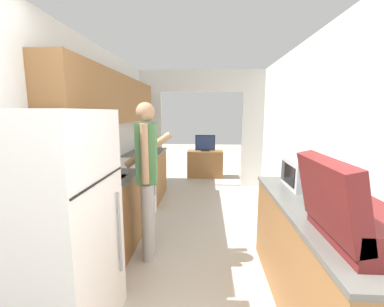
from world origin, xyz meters
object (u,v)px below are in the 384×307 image
object	(u,v)px
range_oven	(130,191)
book_stack	(321,202)
refrigerator	(51,230)
television	(205,143)
person	(147,176)
microwave	(308,174)
suitcase	(353,216)
knife	(139,154)
tv_cabinet	(205,164)

from	to	relation	value
range_oven	book_stack	xyz separation A→B (m)	(2.04, -1.64, 0.47)
refrigerator	television	distance (m)	4.81
refrigerator	range_oven	bearing A→B (deg)	91.81
range_oven	person	xyz separation A→B (m)	(0.49, -0.95, 0.48)
microwave	suitcase	bearing A→B (deg)	-98.60
refrigerator	suitcase	distance (m)	1.92
person	suitcase	xyz separation A→B (m)	(1.47, -1.26, 0.12)
range_oven	knife	xyz separation A→B (m)	(-0.03, 0.68, 0.45)
range_oven	knife	distance (m)	0.82
person	microwave	world-z (taller)	person
suitcase	book_stack	xyz separation A→B (m)	(0.08, 0.57, -0.13)
tv_cabinet	refrigerator	bearing A→B (deg)	-102.24
refrigerator	person	bearing A→B (deg)	68.53
suitcase	tv_cabinet	distance (m)	5.05
suitcase	knife	size ratio (longest dim) A/B	2.12
refrigerator	tv_cabinet	bearing A→B (deg)	77.76
person	television	world-z (taller)	person
range_oven	suitcase	world-z (taller)	suitcase
suitcase	television	world-z (taller)	suitcase
microwave	range_oven	bearing A→B (deg)	151.62
refrigerator	person	size ratio (longest dim) A/B	0.95
microwave	television	size ratio (longest dim) A/B	0.99
microwave	tv_cabinet	distance (m)	4.05
book_stack	tv_cabinet	distance (m)	4.49
knife	suitcase	bearing A→B (deg)	-29.43
range_oven	knife	size ratio (longest dim) A/B	3.46
microwave	tv_cabinet	size ratio (longest dim) A/B	0.55
refrigerator	range_oven	size ratio (longest dim) A/B	1.59
range_oven	suitcase	size ratio (longest dim) A/B	1.63
television	refrigerator	bearing A→B (deg)	-102.34
person	tv_cabinet	world-z (taller)	person
refrigerator	microwave	world-z (taller)	refrigerator
suitcase	microwave	size ratio (longest dim) A/B	1.33
knife	range_oven	bearing A→B (deg)	-61.31
range_oven	television	xyz separation A→B (m)	(1.09, 2.67, 0.41)
tv_cabinet	knife	size ratio (longest dim) A/B	2.91
suitcase	tv_cabinet	xyz separation A→B (m)	(-0.87, 4.92, -0.72)
microwave	person	bearing A→B (deg)	173.05
range_oven	person	world-z (taller)	person
range_oven	television	world-z (taller)	television
microwave	refrigerator	bearing A→B (deg)	-156.77
refrigerator	knife	xyz separation A→B (m)	(-0.10, 2.71, 0.08)
refrigerator	suitcase	bearing A→B (deg)	-5.48
suitcase	knife	distance (m)	3.51
suitcase	book_stack	distance (m)	0.59
book_stack	knife	world-z (taller)	book_stack
person	microwave	size ratio (longest dim) A/B	3.61
refrigerator	knife	bearing A→B (deg)	92.03
book_stack	television	bearing A→B (deg)	102.39
book_stack	television	size ratio (longest dim) A/B	0.64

